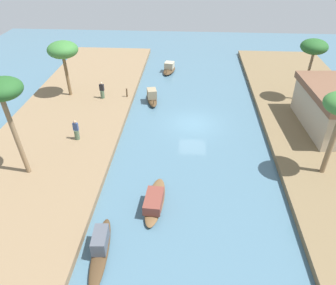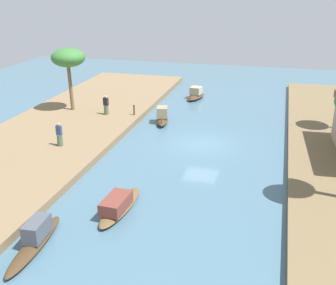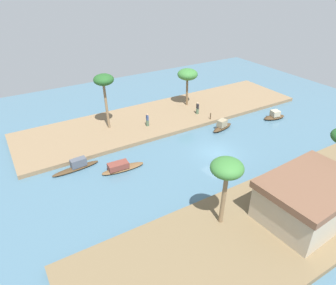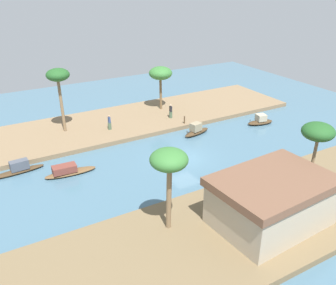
# 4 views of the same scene
# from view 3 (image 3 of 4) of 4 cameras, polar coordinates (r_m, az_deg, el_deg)

# --- Properties ---
(river_water) EXTENTS (63.11, 63.11, 0.00)m
(river_water) POSITION_cam_3_polar(r_m,az_deg,el_deg) (35.59, 9.05, -1.90)
(river_water) COLOR #476B7F
(river_water) RESTS_ON ground
(riverbank_left) EXTENTS (40.51, 10.29, 0.48)m
(riverbank_left) POSITION_cam_3_polar(r_m,az_deg,el_deg) (43.58, -0.33, 5.03)
(riverbank_left) COLOR #846B4C
(riverbank_left) RESTS_ON ground
(riverbank_right) EXTENTS (40.51, 10.29, 0.48)m
(riverbank_right) POSITION_cam_3_polar(r_m,az_deg,el_deg) (29.53, 23.27, -11.26)
(riverbank_right) COLOR brown
(riverbank_right) RESTS_ON ground
(sampan_midstream) EXTENTS (3.67, 1.70, 1.40)m
(sampan_midstream) POSITION_cam_3_polar(r_m,az_deg,el_deg) (40.61, 10.03, 3.02)
(sampan_midstream) COLOR #47331E
(sampan_midstream) RESTS_ON river_water
(sampan_open_hull) EXTENTS (5.04, 1.21, 1.21)m
(sampan_open_hull) POSITION_cam_3_polar(r_m,az_deg,el_deg) (33.51, -16.55, -4.20)
(sampan_open_hull) COLOR #47331E
(sampan_open_hull) RESTS_ON river_water
(sampan_near_left_bank) EXTENTS (3.41, 1.80, 1.22)m
(sampan_near_left_bank) POSITION_cam_3_polar(r_m,az_deg,el_deg) (45.48, 19.14, 4.66)
(sampan_near_left_bank) COLOR #47331E
(sampan_near_left_bank) RESTS_ON river_water
(sampan_downstream_large) EXTENTS (4.64, 1.37, 1.00)m
(sampan_downstream_large) POSITION_cam_3_polar(r_m,az_deg,el_deg) (32.36, -8.71, -4.55)
(sampan_downstream_large) COLOR brown
(sampan_downstream_large) RESTS_ON river_water
(person_on_near_bank) EXTENTS (0.46, 0.47, 1.69)m
(person_on_near_bank) POSITION_cam_3_polar(r_m,az_deg,el_deg) (43.49, 5.48, 6.21)
(person_on_near_bank) COLOR #4C664C
(person_on_near_bank) RESTS_ON riverbank_left
(person_by_mooring) EXTENTS (0.43, 0.43, 1.70)m
(person_by_mooring) POSITION_cam_3_polar(r_m,az_deg,el_deg) (39.94, -3.84, 4.03)
(person_by_mooring) COLOR #4C664C
(person_by_mooring) RESTS_ON riverbank_left
(mooring_post) EXTENTS (0.14, 0.14, 0.89)m
(mooring_post) POSITION_cam_3_polar(r_m,az_deg,el_deg) (42.15, 7.88, 4.86)
(mooring_post) COLOR #4C3823
(mooring_post) RESTS_ON riverbank_left
(palm_tree_left_near) EXTENTS (2.92, 2.92, 5.47)m
(palm_tree_left_near) POSITION_cam_3_polar(r_m,az_deg,el_deg) (45.15, 3.65, 12.41)
(palm_tree_left_near) COLOR brown
(palm_tree_left_near) RESTS_ON riverbank_left
(palm_tree_left_far) EXTENTS (2.47, 2.47, 6.97)m
(palm_tree_left_far) POSITION_cam_3_polar(r_m,az_deg,el_deg) (38.38, -11.82, 11.02)
(palm_tree_left_far) COLOR #7F6647
(palm_tree_left_far) RESTS_ON riverbank_left
(palm_tree_right_short) EXTENTS (2.50, 2.50, 5.97)m
(palm_tree_right_short) POSITION_cam_3_polar(r_m,az_deg,el_deg) (22.91, 10.85, -5.03)
(palm_tree_right_short) COLOR #7F6647
(palm_tree_right_short) RESTS_ON riverbank_right
(riverside_building) EXTENTS (8.44, 6.18, 3.55)m
(riverside_building) POSITION_cam_3_polar(r_m,az_deg,el_deg) (27.55, 24.70, -9.40)
(riverside_building) COLOR tan
(riverside_building) RESTS_ON riverbank_right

